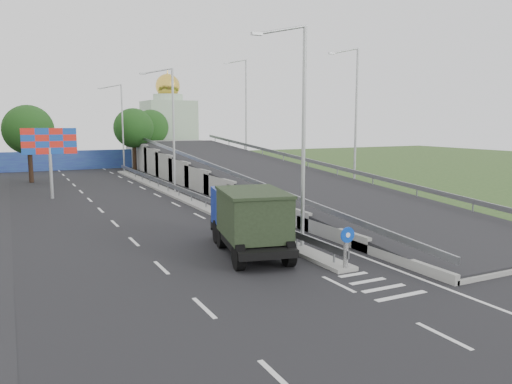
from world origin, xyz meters
TOP-DOWN VIEW (x-y plane):
  - ground at (0.00, 0.00)m, footprint 160.00×160.00m
  - road_surface at (-3.00, 20.00)m, footprint 26.00×90.00m
  - median at (0.00, 24.00)m, footprint 1.00×44.00m
  - overpass_ramp at (7.50, 24.00)m, footprint 10.00×50.00m
  - median_guardrail at (0.00, 24.00)m, footprint 0.09×44.00m
  - sign_bollard at (0.00, 2.17)m, footprint 0.64×0.23m
  - lamp_post_near at (0.11, 6.00)m, footprint 2.74×0.18m
  - lamp_post_mid at (0.11, 26.00)m, footprint 2.74×0.18m
  - lamp_post_far at (0.11, 46.00)m, footprint 2.74×0.18m
  - blue_wall at (-4.00, 52.00)m, footprint 30.00×0.50m
  - church at (10.00, 60.00)m, footprint 7.00×7.00m
  - billboard at (-9.00, 28.00)m, footprint 4.00×0.24m
  - tree_left_mid at (-10.00, 40.00)m, footprint 4.80×4.80m
  - tree_median_far at (2.00, 48.00)m, footprint 4.80×4.80m
  - tree_ramp_far at (6.00, 55.00)m, footprint 4.80×4.80m
  - dump_truck at (-2.16, 6.72)m, footprint 3.79×7.17m

SIDE VIEW (x-z plane):
  - ground at x=0.00m, z-range 0.00..0.00m
  - road_surface at x=-3.00m, z-range -0.02..0.02m
  - median at x=0.00m, z-range 0.00..0.20m
  - median_guardrail at x=0.00m, z-range 0.39..1.10m
  - sign_bollard at x=0.00m, z-range 0.20..1.87m
  - blue_wall at x=-4.00m, z-range 0.00..2.40m
  - dump_truck at x=-2.16m, z-range 0.16..3.16m
  - overpass_ramp at x=7.50m, z-range 0.00..3.50m
  - billboard at x=-9.00m, z-range 1.44..6.94m
  - tree_left_mid at x=-10.00m, z-range 1.38..8.98m
  - tree_median_far at x=2.00m, z-range 1.38..8.98m
  - tree_ramp_far at x=6.00m, z-range 1.38..8.98m
  - church at x=10.00m, z-range -1.59..12.21m
  - lamp_post_near at x=0.11m, z-range 0.77..10.85m
  - lamp_post_mid at x=0.11m, z-range 0.77..10.85m
  - lamp_post_far at x=0.11m, z-range 0.77..10.85m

